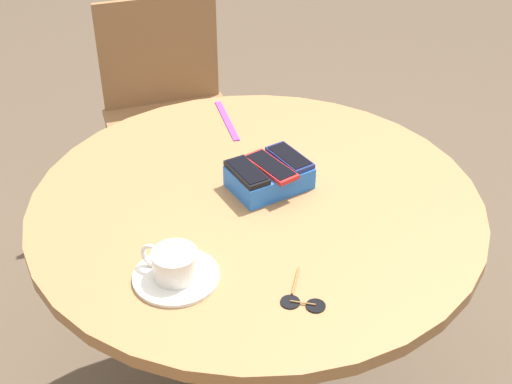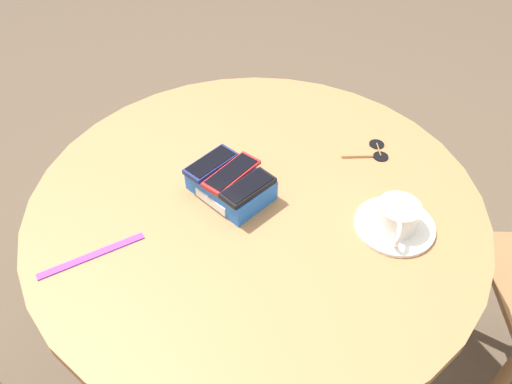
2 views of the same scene
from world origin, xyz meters
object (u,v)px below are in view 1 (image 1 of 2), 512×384
phone_box (269,177)px  phone_red (271,167)px  phone_black (246,173)px  chair_far_side (171,118)px  lanyard_strap (227,120)px  sunglasses (302,301)px  saucer (176,276)px  coffee_cup (174,263)px  phone_navy (290,157)px  round_table (256,241)px

phone_box → phone_red: bearing=89.6°
phone_black → chair_far_side: 1.00m
phone_red → lanyard_strap: phone_red is taller
phone_black → sunglasses: (0.15, 0.33, -0.06)m
phone_box → sunglasses: size_ratio=1.67×
phone_box → lanyard_strap: phone_box is taller
saucer → sunglasses: size_ratio=1.47×
phone_red → chair_far_side: size_ratio=0.17×
phone_box → coffee_cup: (0.35, 0.10, 0.01)m
phone_navy → coffee_cup: size_ratio=1.11×
round_table → coffee_cup: (0.29, 0.09, 0.16)m
round_table → phone_black: bearing=-83.1°
coffee_cup → chair_far_side: bearing=-125.5°
round_table → phone_navy: 0.21m
chair_far_side → sunglasses: bearing=64.8°
phone_box → phone_red: phone_red is taller
phone_black → sunglasses: size_ratio=1.13×
round_table → phone_black: (0.00, -0.03, 0.18)m
coffee_cup → chair_far_side: (-0.69, -0.96, -0.34)m
lanyard_strap → phone_red: bearing=67.2°
phone_black → round_table: bearing=96.9°
coffee_cup → lanyard_strap: 0.62m
coffee_cup → sunglasses: (-0.13, 0.21, -0.03)m
coffee_cup → lanyard_strap: (-0.47, -0.40, -0.04)m
saucer → phone_box: bearing=-162.9°
phone_navy → phone_red: (0.06, -0.00, -0.00)m
chair_far_side → round_table: bearing=65.7°
round_table → chair_far_side: (-0.40, -0.88, -0.18)m
phone_black → sunglasses: phone_black is taller
round_table → saucer: bearing=17.1°
phone_red → lanyard_strap: 0.33m
lanyard_strap → chair_far_side: bearing=-110.7°
phone_navy → phone_black: 0.12m
phone_navy → phone_black: bearing=-9.6°
saucer → coffee_cup: (0.00, -0.00, 0.03)m
phone_navy → phone_box: bearing=-6.4°
lanyard_strap → saucer: bearing=40.5°
phone_black → phone_box: bearing=167.4°
saucer → coffee_cup: 0.03m
phone_box → saucer: phone_box is taller
saucer → chair_far_side: (-0.69, -0.97, -0.31)m
round_table → phone_box: (-0.06, -0.02, 0.14)m
sunglasses → chair_far_side: 1.33m
phone_red → sunglasses: size_ratio=1.26×
round_table → chair_far_side: 0.98m
phone_red → sunglasses: 0.38m
lanyard_strap → phone_box: bearing=66.8°
phone_black → saucer: bearing=22.7°
phone_black → coffee_cup: bearing=22.1°
sunglasses → chair_far_side: chair_far_side is taller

